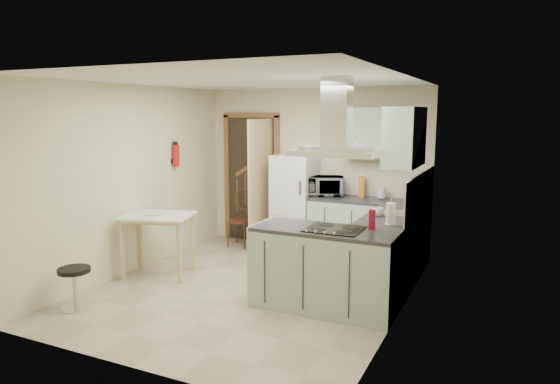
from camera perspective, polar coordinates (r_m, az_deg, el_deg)
The scene contains 28 objects.
floor at distance 6.22m, azimuth -3.35°, elevation -11.00°, with size 4.20×4.20×0.00m, color tan.
ceiling at distance 5.85m, azimuth -3.58°, elevation 12.63°, with size 4.20×4.20×0.00m, color silver.
back_wall at distance 7.80m, azimuth 3.96°, elevation 2.56°, with size 3.60×3.60×0.00m, color beige.
left_wall at distance 6.95m, azimuth -16.60°, elevation 1.39°, with size 4.20×4.20×0.00m, color beige.
right_wall at distance 5.30m, azimuth 13.88°, elevation -0.82°, with size 4.20×4.20×0.00m, color beige.
doorway at distance 8.26m, azimuth -3.26°, elevation 1.53°, with size 1.10×0.12×2.10m, color brown.
fridge at distance 7.68m, azimuth 1.71°, elevation -1.31°, with size 0.60×0.60×1.50m, color white.
counter_back at distance 7.44m, azimuth 7.79°, elevation -4.08°, with size 1.08×0.60×0.90m, color #9EB2A0.
counter_right at distance 6.61m, azimuth 13.01°, elevation -5.94°, with size 0.60×1.95×0.90m, color #9EB2A0.
splashback at distance 7.51m, azimuth 10.76°, elevation 1.39°, with size 1.68×0.02×0.50m, color beige.
wall_cabinet_back at distance 7.30m, azimuth 10.52°, elevation 6.70°, with size 0.85×0.35×0.70m, color #9EB2A0.
wall_cabinet_right at distance 6.10m, azimuth 14.08°, elevation 6.13°, with size 0.35×0.90×0.70m, color #9EB2A0.
peninsula at distance 5.52m, azimuth 5.19°, elevation -8.74°, with size 1.55×0.65×0.90m, color #9EB2A0.
hob at distance 5.37m, azimuth 6.26°, elevation -4.22°, with size 0.58×0.50×0.01m, color black.
extractor_hood at distance 5.24m, azimuth 6.42°, elevation 4.47°, with size 0.90×0.55×0.10m, color silver.
sink at distance 6.34m, azimuth 12.82°, elevation -2.34°, with size 0.45×0.40×0.01m, color silver.
fire_extinguisher at distance 7.58m, azimuth -11.82°, elevation 4.09°, with size 0.10×0.10×0.32m, color #B2140F.
drop_leaf_table at distance 6.78m, azimuth -13.70°, elevation -5.93°, with size 0.87×0.66×0.82m, color tan.
bentwood_chair at distance 8.03m, azimuth -4.57°, elevation -3.30°, with size 0.37×0.37×0.83m, color #4A2618.
stool at distance 6.00m, azimuth -22.36°, elevation -10.12°, with size 0.35×0.35×0.47m, color black.
microwave at distance 7.50m, azimuth 5.24°, elevation 0.69°, with size 0.52×0.35×0.29m, color black.
kettle at distance 7.32m, azimuth 11.56°, elevation -0.05°, with size 0.13×0.13×0.19m, color silver.
cereal_box at distance 7.47m, azimuth 9.30°, elevation 0.60°, with size 0.08×0.20×0.30m, color orange.
soap_bottle at distance 6.77m, azimuth 14.56°, elevation -0.87°, with size 0.09×0.09×0.20m, color #A9A8B4.
paper_towel at distance 5.66m, azimuth 12.52°, elevation -2.43°, with size 0.10×0.10×0.26m, color white.
cup at distance 6.11m, azimuth 11.17°, elevation -2.26°, with size 0.13×0.13×0.11m, color white.
red_bottle at distance 5.42m, azimuth 10.47°, elevation -3.10°, with size 0.07×0.07×0.21m, color maroon.
book at distance 6.74m, azimuth -14.59°, elevation -2.04°, with size 0.16×0.22×0.10m, color #AA384B.
Camera 1 is at (2.81, -5.12, 2.14)m, focal length 32.00 mm.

